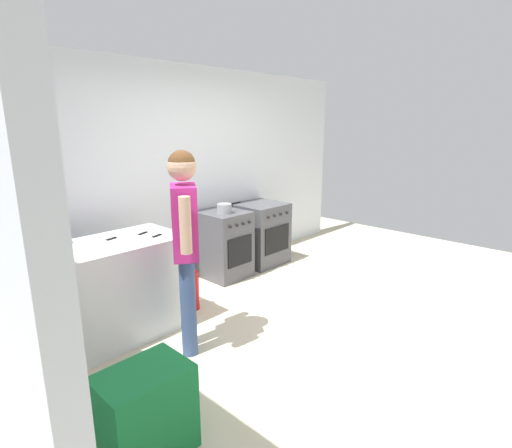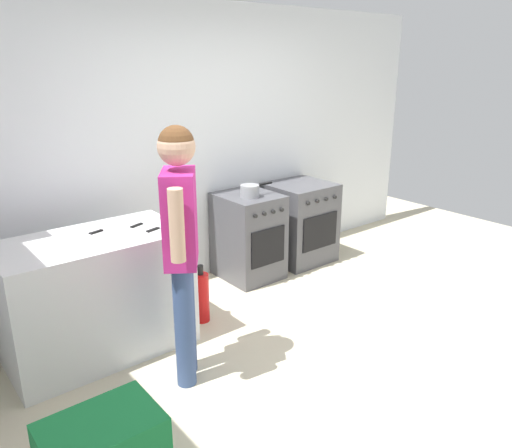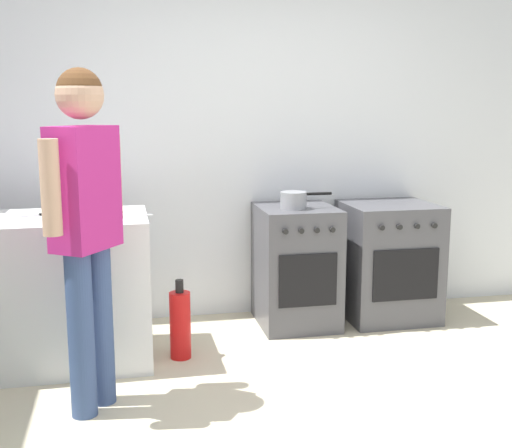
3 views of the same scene
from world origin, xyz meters
TOP-DOWN VIEW (x-y plane):
  - ground_plane at (0.00, 0.00)m, footprint 8.00×8.00m
  - back_wall at (0.00, 1.95)m, footprint 6.00×0.10m
  - counter_unit at (-1.35, 1.20)m, footprint 1.30×0.70m
  - oven_left at (0.35, 1.58)m, footprint 0.53×0.62m
  - oven_right at (1.05, 1.58)m, footprint 0.64×0.62m
  - pot at (0.31, 1.50)m, footprint 0.36×0.18m
  - knife_chef at (-0.90, 1.26)m, footprint 0.30×0.13m
  - knife_utility at (-1.34, 1.26)m, footprint 0.25×0.09m
  - knife_carving at (-0.84, 1.09)m, footprint 0.33×0.12m
  - person at (-1.02, 0.51)m, footprint 0.36×0.49m
  - fire_extinguisher at (-0.52, 1.10)m, footprint 0.13×0.13m

SIDE VIEW (x-z plane):
  - ground_plane at x=0.00m, z-range 0.00..0.00m
  - fire_extinguisher at x=-0.52m, z-range -0.03..0.47m
  - oven_left at x=0.35m, z-range 0.00..0.85m
  - oven_right at x=1.05m, z-range 0.00..0.85m
  - counter_unit at x=-1.35m, z-range 0.00..0.90m
  - knife_carving at x=-0.84m, z-range 0.90..0.91m
  - knife_chef at x=-0.90m, z-range 0.90..0.91m
  - knife_utility at x=-1.34m, z-range 0.90..0.91m
  - pot at x=0.31m, z-range 0.85..0.97m
  - person at x=-1.02m, z-range 0.18..1.91m
  - back_wall at x=0.00m, z-range 0.00..2.60m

